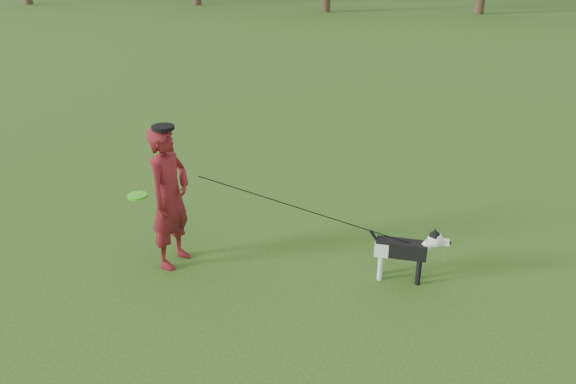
# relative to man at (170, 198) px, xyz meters

# --- Properties ---
(ground) EXTENTS (120.00, 120.00, 0.00)m
(ground) POSITION_rel_man_xyz_m (1.40, 0.29, -0.88)
(ground) COLOR #285116
(ground) RESTS_ON ground
(man) EXTENTS (0.52, 0.70, 1.75)m
(man) POSITION_rel_man_xyz_m (0.00, 0.00, 0.00)
(man) COLOR maroon
(man) RESTS_ON ground
(dog) EXTENTS (0.92, 0.18, 0.70)m
(dog) POSITION_rel_man_xyz_m (2.79, 0.25, -0.45)
(dog) COLOR black
(dog) RESTS_ON ground
(man_held_items) EXTENTS (3.38, 0.49, 1.29)m
(man_held_items) POSITION_rel_man_xyz_m (1.65, 0.09, -0.03)
(man_held_items) COLOR #3DE31C
(man_held_items) RESTS_ON ground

